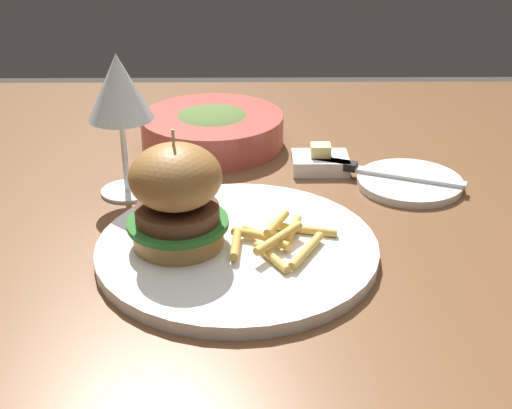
% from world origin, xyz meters
% --- Properties ---
extents(dining_table, '(1.32, 0.95, 0.74)m').
position_xyz_m(dining_table, '(0.00, 0.00, 0.66)').
color(dining_table, brown).
rests_on(dining_table, ground).
extents(main_plate, '(0.30, 0.30, 0.01)m').
position_xyz_m(main_plate, '(0.02, -0.14, 0.75)').
color(main_plate, white).
rests_on(main_plate, dining_table).
extents(burger_sandwich, '(0.11, 0.11, 0.13)m').
position_xyz_m(burger_sandwich, '(-0.05, -0.15, 0.81)').
color(burger_sandwich, '#B78447').
rests_on(burger_sandwich, main_plate).
extents(fries_pile, '(0.11, 0.10, 0.02)m').
position_xyz_m(fries_pile, '(0.06, -0.15, 0.76)').
color(fries_pile, '#E0B251').
rests_on(fries_pile, main_plate).
extents(wine_glass, '(0.08, 0.08, 0.18)m').
position_xyz_m(wine_glass, '(-0.12, 0.01, 0.87)').
color(wine_glass, silver).
rests_on(wine_glass, dining_table).
extents(bread_plate, '(0.13, 0.13, 0.01)m').
position_xyz_m(bread_plate, '(0.23, 0.02, 0.74)').
color(bread_plate, white).
rests_on(bread_plate, dining_table).
extents(table_knife, '(0.19, 0.09, 0.01)m').
position_xyz_m(table_knife, '(0.19, 0.04, 0.75)').
color(table_knife, silver).
rests_on(table_knife, bread_plate).
extents(butter_dish, '(0.07, 0.06, 0.04)m').
position_xyz_m(butter_dish, '(0.12, 0.08, 0.75)').
color(butter_dish, white).
rests_on(butter_dish, dining_table).
extents(soup_bowl, '(0.20, 0.20, 0.05)m').
position_xyz_m(soup_bowl, '(-0.02, 0.17, 0.77)').
color(soup_bowl, '#B24C42').
rests_on(soup_bowl, dining_table).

